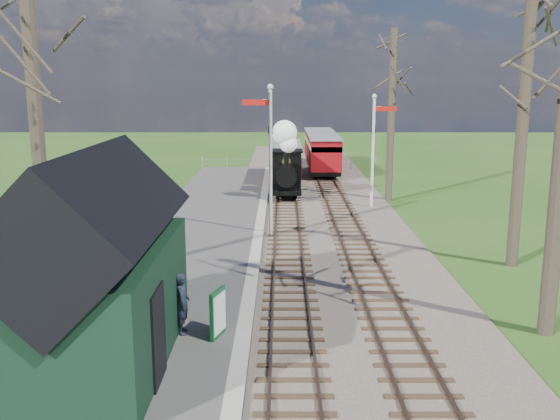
{
  "coord_description": "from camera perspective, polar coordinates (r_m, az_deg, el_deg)",
  "views": [
    {
      "loc": [
        -0.26,
        -8.98,
        6.32
      ],
      "look_at": [
        -0.31,
        13.83,
        1.6
      ],
      "focal_mm": 40.0,
      "sensor_mm": 36.0,
      "label": 1
    }
  ],
  "objects": [
    {
      "name": "coach",
      "position": [
        39.91,
        0.51,
        4.64
      ],
      "size": [
        1.95,
        6.68,
        2.05
      ],
      "color": "black",
      "rests_on": "ground"
    },
    {
      "name": "ballast_bed",
      "position": [
        31.65,
        2.95,
        0.25
      ],
      "size": [
        8.0,
        60.0,
        0.1
      ],
      "primitive_type": "cube",
      "color": "brown",
      "rests_on": "ground"
    },
    {
      "name": "semaphore_far",
      "position": [
        31.47,
        8.65,
        6.14
      ],
      "size": [
        1.22,
        0.24,
        5.72
      ],
      "color": "silver",
      "rests_on": "ground"
    },
    {
      "name": "distant_hills",
      "position": [
        76.76,
        1.37,
        -5.38
      ],
      "size": [
        114.4,
        48.0,
        22.02
      ],
      "color": "#385B23",
      "rests_on": "ground"
    },
    {
      "name": "platform",
      "position": [
        24.03,
        -7.64,
        -3.42
      ],
      "size": [
        5.0,
        44.0,
        0.2
      ],
      "primitive_type": "cube",
      "color": "#474442",
      "rests_on": "ground"
    },
    {
      "name": "red_carriage_a",
      "position": [
        42.03,
        4.05,
        5.09
      ],
      "size": [
        2.09,
        5.17,
        2.2
      ],
      "color": "black",
      "rests_on": "ground"
    },
    {
      "name": "fence_line",
      "position": [
        45.35,
        0.84,
        4.37
      ],
      "size": [
        12.6,
        0.08,
        1.0
      ],
      "color": "slate",
      "rests_on": "ground"
    },
    {
      "name": "red_carriage_b",
      "position": [
        47.48,
        3.6,
        5.85
      ],
      "size": [
        2.09,
        5.17,
        2.2
      ],
      "color": "black",
      "rests_on": "ground"
    },
    {
      "name": "locomotive",
      "position": [
        33.83,
        0.55,
        4.25
      ],
      "size": [
        1.67,
        3.89,
        4.17
      ],
      "color": "black",
      "rests_on": "ground"
    },
    {
      "name": "bench",
      "position": [
        16.24,
        -10.61,
        -9.14
      ],
      "size": [
        0.89,
        1.55,
        0.85
      ],
      "color": "#4F2D1C",
      "rests_on": "platform"
    },
    {
      "name": "track_far",
      "position": [
        31.73,
        5.3,
        0.33
      ],
      "size": [
        1.6,
        60.0,
        0.15
      ],
      "color": "brown",
      "rests_on": "ground"
    },
    {
      "name": "station_shed",
      "position": [
        14.18,
        -16.49,
        -5.4
      ],
      "size": [
        3.25,
        6.3,
        4.78
      ],
      "color": "black",
      "rests_on": "platform"
    },
    {
      "name": "track_near",
      "position": [
        31.6,
        0.6,
        0.34
      ],
      "size": [
        1.6,
        60.0,
        0.15
      ],
      "color": "brown",
      "rests_on": "ground"
    },
    {
      "name": "bare_trees",
      "position": [
        19.18,
        4.95,
        8.33
      ],
      "size": [
        15.51,
        22.39,
        12.0
      ],
      "color": "#382D23",
      "rests_on": "ground"
    },
    {
      "name": "semaphore_near",
      "position": [
        25.13,
        -1.03,
        5.53
      ],
      "size": [
        1.22,
        0.24,
        6.22
      ],
      "color": "silver",
      "rests_on": "ground"
    },
    {
      "name": "coping_strip",
      "position": [
        23.83,
        -2.14,
        -3.44
      ],
      "size": [
        0.4,
        44.0,
        0.21
      ],
      "primitive_type": "cube",
      "color": "#B2AD9E",
      "rests_on": "ground"
    },
    {
      "name": "sign_board",
      "position": [
        15.42,
        -5.69,
        -9.37
      ],
      "size": [
        0.32,
        0.8,
        1.19
      ],
      "color": "#104B22",
      "rests_on": "platform"
    },
    {
      "name": "person",
      "position": [
        15.66,
        -8.93,
        -8.42
      ],
      "size": [
        0.43,
        0.6,
        1.55
      ],
      "primitive_type": "imported",
      "rotation": [
        0.0,
        0.0,
        1.67
      ],
      "color": "#1A2030",
      "rests_on": "platform"
    }
  ]
}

